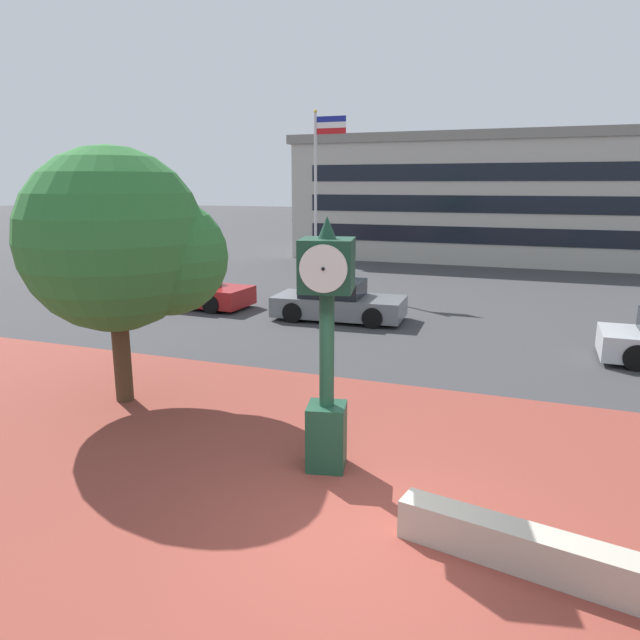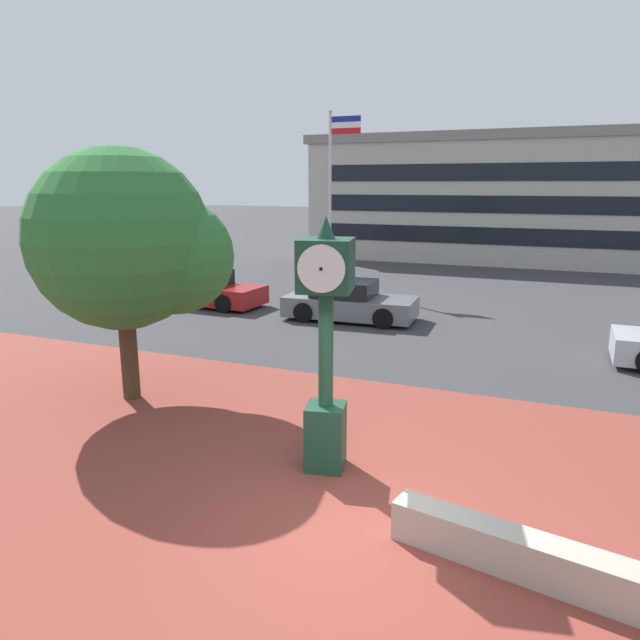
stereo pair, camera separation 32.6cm
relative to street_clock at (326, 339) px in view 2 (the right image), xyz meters
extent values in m
plane|color=#38383A|center=(0.98, -1.56, -2.06)|extent=(200.00, 200.00, 0.00)
cube|color=brown|center=(0.98, -0.68, -2.06)|extent=(44.00, 9.75, 0.01)
cube|color=#ADA393|center=(3.07, -1.56, -1.81)|extent=(3.22, 1.01, 0.50)
cube|color=#19422D|center=(0.00, 0.00, -1.55)|extent=(0.69, 0.69, 1.02)
cylinder|color=#19422D|center=(0.00, 0.00, -0.16)|extent=(0.22, 0.22, 1.76)
cube|color=#19422D|center=(0.00, 0.00, 1.10)|extent=(0.90, 0.90, 0.76)
cylinder|color=white|center=(-0.08, 0.38, 1.10)|extent=(0.66, 0.17, 0.67)
sphere|color=black|center=(-0.09, 0.40, 1.10)|extent=(0.05, 0.05, 0.05)
cylinder|color=white|center=(0.08, -0.38, 1.10)|extent=(0.66, 0.17, 0.67)
sphere|color=black|center=(0.09, -0.40, 1.10)|extent=(0.05, 0.05, 0.05)
cone|color=#19422D|center=(0.00, 0.00, 1.64)|extent=(0.26, 0.26, 0.32)
cylinder|color=#42301E|center=(-4.84, 1.30, -1.10)|extent=(0.35, 0.35, 1.93)
sphere|color=#2D7033|center=(-4.84, 1.30, 1.19)|extent=(3.54, 3.54, 3.54)
sphere|color=#2D7033|center=(-3.96, 1.84, 0.84)|extent=(2.30, 2.30, 2.30)
cube|color=slate|center=(-3.10, 9.77, -1.62)|extent=(4.27, 2.05, 0.64)
cube|color=black|center=(-3.30, 9.76, -1.06)|extent=(2.00, 1.66, 0.56)
cylinder|color=black|center=(-1.85, 10.69, -1.74)|extent=(0.65, 0.26, 0.64)
cylinder|color=black|center=(-1.76, 9.00, -1.74)|extent=(0.65, 0.26, 0.64)
cylinder|color=black|center=(-4.44, 10.55, -1.74)|extent=(0.65, 0.26, 0.64)
cylinder|color=black|center=(-4.34, 8.86, -1.74)|extent=(0.65, 0.26, 0.64)
cube|color=maroon|center=(-8.72, 9.97, -1.62)|extent=(4.34, 1.94, 0.64)
cube|color=black|center=(-8.94, 9.98, -1.06)|extent=(2.03, 1.59, 0.56)
cylinder|color=black|center=(-7.36, 10.72, -1.74)|extent=(0.65, 0.25, 0.64)
cylinder|color=black|center=(-7.44, 9.10, -1.74)|extent=(0.65, 0.25, 0.64)
cylinder|color=black|center=(-10.01, 10.84, -1.74)|extent=(0.65, 0.25, 0.64)
cylinder|color=black|center=(-10.08, 9.23, -1.74)|extent=(0.65, 0.25, 0.64)
cylinder|color=silver|center=(-6.14, 15.61, 1.50)|extent=(0.12, 0.12, 7.13)
sphere|color=gold|center=(-6.14, 15.61, 5.12)|extent=(0.14, 0.14, 0.14)
cube|color=navy|center=(-5.45, 15.61, 4.80)|extent=(1.25, 0.02, 0.23)
cube|color=white|center=(-5.45, 15.61, 4.57)|extent=(1.25, 0.02, 0.23)
cube|color=red|center=(-5.45, 15.61, 4.33)|extent=(1.25, 0.02, 0.23)
cube|color=#B2ADA3|center=(2.06, 30.13, 1.20)|extent=(26.01, 11.60, 6.53)
cube|color=gray|center=(2.06, 30.13, 4.72)|extent=(26.53, 11.83, 0.50)
cube|color=black|center=(2.06, 24.31, -0.43)|extent=(23.41, 0.04, 0.90)
cube|color=black|center=(2.06, 24.31, 1.20)|extent=(23.41, 0.04, 0.90)
cube|color=black|center=(2.06, 24.31, 2.83)|extent=(23.41, 0.04, 0.90)
camera|label=1|loc=(2.84, -7.90, 2.24)|focal=32.99mm
camera|label=2|loc=(3.15, -7.78, 2.24)|focal=32.99mm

